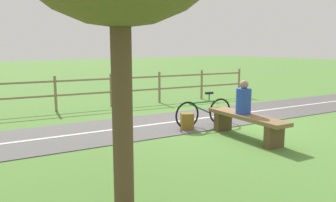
# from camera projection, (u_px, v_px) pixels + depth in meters

# --- Properties ---
(ground_plane) EXTENTS (80.00, 80.00, 0.00)m
(ground_plane) POSITION_uv_depth(u_px,v_px,m) (226.00, 124.00, 8.65)
(ground_plane) COLOR #548438
(paved_path) EXTENTS (6.17, 36.04, 0.02)m
(paved_path) POSITION_uv_depth(u_px,v_px,m) (51.00, 138.00, 7.32)
(paved_path) COLOR #565454
(paved_path) RESTS_ON ground_plane
(path_centre_line) EXTENTS (3.54, 31.82, 0.00)m
(path_centre_line) POSITION_uv_depth(u_px,v_px,m) (51.00, 138.00, 7.32)
(path_centre_line) COLOR silver
(path_centre_line) RESTS_ON paved_path
(bench) EXTENTS (2.11, 0.66, 0.51)m
(bench) POSITION_uv_depth(u_px,v_px,m) (246.00, 122.00, 7.28)
(bench) COLOR brown
(bench) RESTS_ON ground_plane
(person_seated) EXTENTS (0.35, 0.35, 0.72)m
(person_seated) POSITION_uv_depth(u_px,v_px,m) (243.00, 99.00, 7.30)
(person_seated) COLOR #2847B7
(person_seated) RESTS_ON bench
(bicycle) EXTENTS (0.22, 1.63, 0.84)m
(bicycle) POSITION_uv_depth(u_px,v_px,m) (204.00, 112.00, 8.37)
(bicycle) COLOR black
(bicycle) RESTS_ON ground_plane
(backpack) EXTENTS (0.35, 0.36, 0.39)m
(backpack) POSITION_uv_depth(u_px,v_px,m) (187.00, 122.00, 8.05)
(backpack) COLOR olive
(backpack) RESTS_ON ground_plane
(fence_roadside) EXTENTS (1.60, 10.31, 1.07)m
(fence_roadside) POSITION_uv_depth(u_px,v_px,m) (111.00, 87.00, 10.97)
(fence_roadside) COLOR #847051
(fence_roadside) RESTS_ON ground_plane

